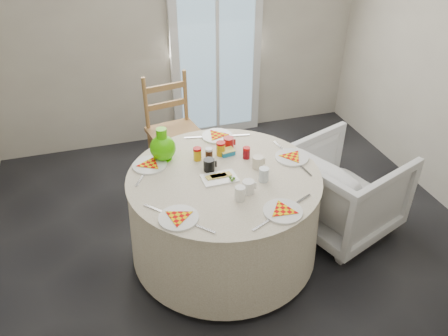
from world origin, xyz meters
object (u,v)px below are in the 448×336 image
object	(u,v)px
wooden_chair	(175,136)
armchair	(344,188)
green_pitcher	(162,144)
table	(224,214)

from	to	relation	value
wooden_chair	armchair	xyz separation A→B (m)	(1.17, -1.13, -0.08)
wooden_chair	green_pitcher	world-z (taller)	green_pitcher
table	wooden_chair	bearing A→B (deg)	96.82
wooden_chair	green_pitcher	distance (m)	0.93
table	green_pitcher	distance (m)	0.71
wooden_chair	armchair	distance (m)	1.63
table	green_pitcher	xyz separation A→B (m)	(-0.37, 0.34, 0.49)
table	wooden_chair	distance (m)	1.16
green_pitcher	table	bearing A→B (deg)	-22.31
table	wooden_chair	world-z (taller)	wooden_chair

